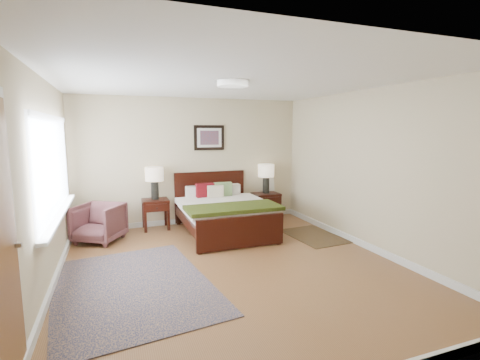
{
  "coord_description": "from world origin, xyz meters",
  "views": [
    {
      "loc": [
        -1.5,
        -4.33,
        1.86
      ],
      "look_at": [
        0.47,
        1.01,
        1.05
      ],
      "focal_mm": 26.0,
      "sensor_mm": 36.0,
      "label": 1
    }
  ],
  "objects_px": {
    "nightstand_left": "(156,206)",
    "armchair": "(99,223)",
    "bed": "(223,208)",
    "lamp_left": "(154,177)",
    "lamp_right": "(266,173)",
    "nightstand_right": "(266,203)",
    "rug_persian": "(132,286)"
  },
  "relations": [
    {
      "from": "lamp_left",
      "to": "armchair",
      "type": "distance_m",
      "value": 1.28
    },
    {
      "from": "nightstand_left",
      "to": "lamp_right",
      "type": "xyz_separation_m",
      "value": [
        2.3,
        0.02,
        0.52
      ]
    },
    {
      "from": "bed",
      "to": "nightstand_right",
      "type": "relative_size",
      "value": 3.42
    },
    {
      "from": "lamp_right",
      "to": "rug_persian",
      "type": "bearing_deg",
      "value": -139.72
    },
    {
      "from": "lamp_left",
      "to": "rug_persian",
      "type": "xyz_separation_m",
      "value": [
        -0.58,
        -2.43,
        -1.0
      ]
    },
    {
      "from": "nightstand_left",
      "to": "lamp_left",
      "type": "relative_size",
      "value": 0.94
    },
    {
      "from": "bed",
      "to": "lamp_right",
      "type": "distance_m",
      "value": 1.45
    },
    {
      "from": "nightstand_left",
      "to": "bed",
      "type": "bearing_deg",
      "value": -31.08
    },
    {
      "from": "lamp_left",
      "to": "rug_persian",
      "type": "relative_size",
      "value": 0.25
    },
    {
      "from": "lamp_left",
      "to": "rug_persian",
      "type": "distance_m",
      "value": 2.69
    },
    {
      "from": "nightstand_left",
      "to": "nightstand_right",
      "type": "xyz_separation_m",
      "value": [
        2.3,
        0.01,
        -0.11
      ]
    },
    {
      "from": "nightstand_left",
      "to": "lamp_left",
      "type": "height_order",
      "value": "lamp_left"
    },
    {
      "from": "bed",
      "to": "lamp_left",
      "type": "height_order",
      "value": "lamp_left"
    },
    {
      "from": "nightstand_right",
      "to": "lamp_left",
      "type": "height_order",
      "value": "lamp_left"
    },
    {
      "from": "bed",
      "to": "nightstand_left",
      "type": "xyz_separation_m",
      "value": [
        -1.12,
        0.68,
        -0.02
      ]
    },
    {
      "from": "nightstand_left",
      "to": "rug_persian",
      "type": "height_order",
      "value": "nightstand_left"
    },
    {
      "from": "bed",
      "to": "nightstand_right",
      "type": "bearing_deg",
      "value": 30.33
    },
    {
      "from": "nightstand_left",
      "to": "armchair",
      "type": "bearing_deg",
      "value": -156.44
    },
    {
      "from": "bed",
      "to": "nightstand_left",
      "type": "bearing_deg",
      "value": 148.92
    },
    {
      "from": "armchair",
      "to": "rug_persian",
      "type": "distance_m",
      "value": 2.05
    },
    {
      "from": "bed",
      "to": "rug_persian",
      "type": "bearing_deg",
      "value": -134.41
    },
    {
      "from": "bed",
      "to": "lamp_right",
      "type": "xyz_separation_m",
      "value": [
        1.17,
        0.7,
        0.5
      ]
    },
    {
      "from": "armchair",
      "to": "rug_persian",
      "type": "height_order",
      "value": "armchair"
    },
    {
      "from": "nightstand_left",
      "to": "rug_persian",
      "type": "relative_size",
      "value": 0.23
    },
    {
      "from": "nightstand_left",
      "to": "nightstand_right",
      "type": "relative_size",
      "value": 1.04
    },
    {
      "from": "nightstand_left",
      "to": "rug_persian",
      "type": "xyz_separation_m",
      "value": [
        -0.58,
        -2.41,
        -0.45
      ]
    },
    {
      "from": "bed",
      "to": "nightstand_left",
      "type": "distance_m",
      "value": 1.31
    },
    {
      "from": "bed",
      "to": "rug_persian",
      "type": "relative_size",
      "value": 0.76
    },
    {
      "from": "lamp_left",
      "to": "lamp_right",
      "type": "xyz_separation_m",
      "value": [
        2.3,
        0.0,
        -0.03
      ]
    },
    {
      "from": "nightstand_left",
      "to": "armchair",
      "type": "relative_size",
      "value": 0.81
    },
    {
      "from": "nightstand_right",
      "to": "rug_persian",
      "type": "height_order",
      "value": "nightstand_right"
    },
    {
      "from": "nightstand_right",
      "to": "bed",
      "type": "bearing_deg",
      "value": -149.67
    }
  ]
}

